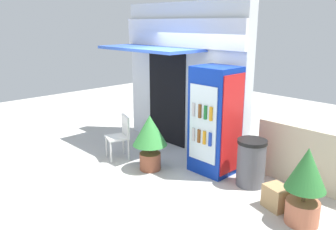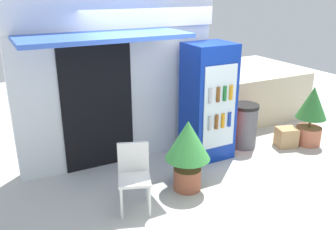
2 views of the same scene
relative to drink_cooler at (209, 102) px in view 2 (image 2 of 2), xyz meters
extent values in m
plane|color=beige|center=(-0.73, -0.82, -0.98)|extent=(16.00, 16.00, 0.00)
cube|color=silver|center=(-1.37, 0.62, 0.57)|extent=(3.30, 0.27, 3.12)
cube|color=white|center=(-1.37, 0.44, 1.51)|extent=(3.30, 0.08, 0.57)
cube|color=blue|center=(-1.77, -0.03, 1.20)|extent=(2.29, 1.03, 0.06)
cube|color=black|center=(-1.77, 0.47, 0.08)|extent=(1.13, 0.03, 2.13)
cube|color=#0C2D9E|center=(-0.01, 0.01, 0.00)|extent=(0.75, 0.66, 1.97)
cube|color=silver|center=(-0.01, -0.33, 0.00)|extent=(0.60, 0.02, 1.38)
cube|color=red|center=(0.38, 0.01, 0.00)|extent=(0.02, 0.59, 1.77)
cylinder|color=#B2B2B7|center=(-0.20, -0.35, -0.23)|extent=(0.06, 0.06, 0.24)
cylinder|color=brown|center=(-0.07, -0.35, -0.23)|extent=(0.06, 0.06, 0.24)
cylinder|color=orange|center=(0.05, -0.35, -0.23)|extent=(0.06, 0.06, 0.24)
cylinder|color=#1938A5|center=(0.18, -0.35, -0.23)|extent=(0.06, 0.06, 0.24)
cylinder|color=#B2B2B7|center=(-0.21, -0.35, 0.23)|extent=(0.06, 0.06, 0.24)
cylinder|color=brown|center=(-0.07, -0.35, 0.23)|extent=(0.06, 0.06, 0.24)
cylinder|color=#196B2D|center=(0.06, -0.35, 0.23)|extent=(0.06, 0.06, 0.24)
cylinder|color=orange|center=(0.18, -0.35, 0.23)|extent=(0.06, 0.06, 0.24)
cylinder|color=silver|center=(-1.99, -1.05, -0.77)|extent=(0.04, 0.04, 0.43)
cylinder|color=silver|center=(-1.65, -1.17, -0.77)|extent=(0.04, 0.04, 0.43)
cylinder|color=silver|center=(-1.86, -0.71, -0.77)|extent=(0.04, 0.04, 0.43)
cylinder|color=silver|center=(-1.52, -0.83, -0.77)|extent=(0.04, 0.04, 0.43)
cube|color=silver|center=(-1.75, -0.94, -0.53)|extent=(0.53, 0.53, 0.04)
cube|color=silver|center=(-1.69, -0.76, -0.30)|extent=(0.40, 0.18, 0.42)
cylinder|color=#995138|center=(-0.88, -0.81, -0.82)|extent=(0.40, 0.40, 0.33)
cylinder|color=brown|center=(-0.88, -0.81, -0.57)|extent=(0.05, 0.05, 0.17)
cone|color=#388C3D|center=(-0.88, -0.81, -0.20)|extent=(0.65, 0.65, 0.57)
cylinder|color=#BC6B4C|center=(1.96, -0.48, -0.82)|extent=(0.46, 0.46, 0.34)
cylinder|color=brown|center=(1.96, -0.48, -0.55)|extent=(0.05, 0.05, 0.19)
cone|color=#2D7533|center=(1.96, -0.48, -0.17)|extent=(0.55, 0.55, 0.59)
cylinder|color=#595960|center=(0.80, 0.00, -0.61)|extent=(0.48, 0.48, 0.75)
cylinder|color=black|center=(0.80, 0.00, -0.20)|extent=(0.50, 0.50, 0.06)
cube|color=beige|center=(1.85, 0.64, -0.47)|extent=(2.52, 0.21, 1.03)
cube|color=tan|center=(1.51, -0.37, -0.80)|extent=(0.43, 0.39, 0.36)
camera|label=1|loc=(3.73, -4.75, 1.73)|focal=36.70mm
camera|label=2|loc=(-3.27, -4.80, 1.83)|focal=38.49mm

